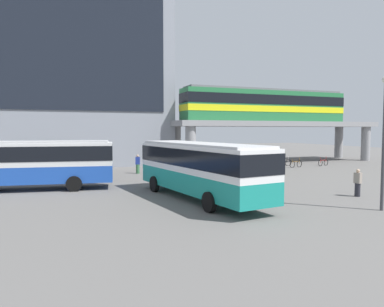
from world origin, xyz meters
name	(u,v)px	position (x,y,z in m)	size (l,w,h in m)	color
ground_plane	(145,175)	(0.00, 10.00, 0.00)	(120.00, 120.00, 0.00)	#605E5B
station_building	(42,68)	(-8.37, 24.18, 10.92)	(27.30, 13.88, 21.83)	gray
elevated_platform	(276,128)	(17.97, 16.53, 4.21)	(26.52, 6.26, 4.94)	gray
train	(266,105)	(16.50, 16.53, 6.90)	(21.10, 2.96, 3.84)	#26723F
bus_main	(199,165)	(0.19, -1.95, 1.99)	(4.04, 11.28, 3.22)	teal
bus_secondary	(26,160)	(-9.16, 5.09, 1.99)	(11.30, 4.27, 3.22)	#1E4CB2
bicycle_blue	(231,165)	(9.49, 12.05, 0.36)	(1.79, 0.07, 1.04)	black
bicycle_green	(252,166)	(10.86, 10.08, 0.36)	(1.76, 0.46, 1.04)	black
bicycle_brown	(296,164)	(16.30, 10.38, 0.36)	(1.77, 0.38, 1.04)	black
bicycle_orange	(269,164)	(13.85, 11.73, 0.36)	(1.70, 0.69, 1.04)	black
bicycle_red	(323,162)	(20.16, 10.68, 0.36)	(1.74, 0.54, 1.04)	black
bicycle_silver	(284,163)	(16.10, 12.23, 0.36)	(1.76, 0.43, 1.04)	black
pedestrian_by_bike_rack	(358,184)	(9.29, -4.59, 0.76)	(0.33, 0.44, 1.63)	#26262D
pedestrian_walking_across	(138,165)	(-0.38, 11.21, 0.81)	(0.45, 0.35, 1.72)	#33663F
lamp_post	(384,132)	(7.46, -7.87, 3.85)	(0.36, 0.36, 6.56)	#3F3F44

